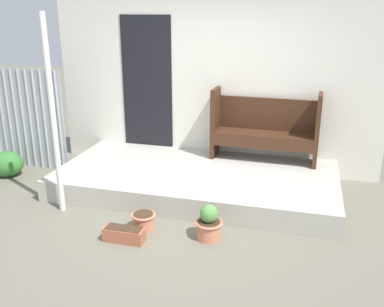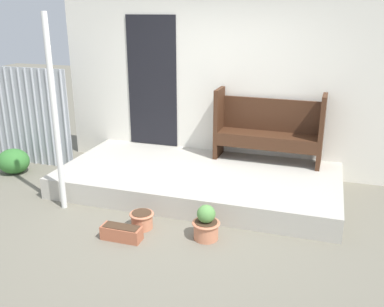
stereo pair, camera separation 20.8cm
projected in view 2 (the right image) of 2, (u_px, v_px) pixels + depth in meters
ground_plane at (178, 220)px, 5.09m from camera, size 24.00×24.00×0.00m
porch_slab at (198, 180)px, 5.88m from camera, size 3.75×1.84×0.29m
house_wall at (215, 85)px, 6.37m from camera, size 4.95×0.08×2.60m
fence_corrugated at (1, 114)px, 6.85m from camera, size 2.50×0.05×1.54m
support_post at (55, 116)px, 5.02m from camera, size 0.07×0.07×2.36m
bench at (269, 127)px, 6.07m from camera, size 1.52×0.44×1.01m
flower_pot_left at (142, 219)px, 4.86m from camera, size 0.28×0.28×0.19m
flower_pot_middle at (206, 224)px, 4.62m from camera, size 0.31×0.31×0.40m
planter_box_rect at (122, 233)px, 4.63m from camera, size 0.45×0.17×0.16m
shrub_by_fence at (14, 161)px, 6.47m from camera, size 0.49×0.44×0.37m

